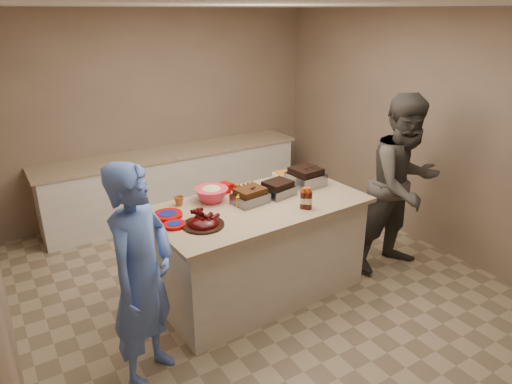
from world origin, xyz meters
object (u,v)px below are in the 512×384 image
roasting_pan (305,185)px  guest_gray (393,264)px  island (259,291)px  coleslaw_bowl (212,201)px  bbq_bottle_b (308,209)px  guest_blue (152,373)px  rib_platter (203,226)px  bbq_bottle_a (303,208)px  mustard_bottle (239,206)px  plastic_cup (179,205)px

roasting_pan → guest_gray: (0.89, -0.52, -0.97)m
island → coleslaw_bowl: bearing=137.8°
bbq_bottle_b → guest_blue: bearing=-174.1°
rib_platter → bbq_bottle_a: size_ratio=1.77×
coleslaw_bowl → guest_blue: bearing=-140.4°
bbq_bottle_a → mustard_bottle: size_ratio=1.56×
rib_platter → roasting_pan: size_ratio=1.11×
coleslaw_bowl → guest_blue: 1.59m
plastic_cup → island: bearing=-28.9°
coleslaw_bowl → bbq_bottle_a: 0.88m
roasting_pan → bbq_bottle_b: bearing=-130.1°
plastic_cup → guest_gray: 2.53m
island → bbq_bottle_b: (0.32, -0.34, 0.97)m
bbq_bottle_b → mustard_bottle: 0.64m
bbq_bottle_b → island: bearing=132.6°
mustard_bottle → guest_blue: size_ratio=0.07×
island → rib_platter: bearing=-169.3°
rib_platter → mustard_bottle: rib_platter is taller
roasting_pan → guest_blue: roasting_pan is taller
island → mustard_bottle: size_ratio=15.78×
rib_platter → bbq_bottle_b: 0.99m
coleslaw_bowl → guest_gray: 2.24m
bbq_bottle_a → guest_gray: 1.60m
island → rib_platter: size_ratio=5.73×
roasting_pan → plastic_cup: bearing=166.7°
rib_platter → island: bearing=13.3°
roasting_pan → bbq_bottle_b: 0.61m
mustard_bottle → island: bearing=-12.3°
mustard_bottle → roasting_pan: bearing=7.4°
guest_gray → coleslaw_bowl: bearing=164.4°
guest_blue → plastic_cup: bearing=13.9°
bbq_bottle_a → guest_blue: (-1.61, -0.20, -0.97)m
bbq_bottle_b → guest_gray: size_ratio=0.11×
roasting_pan → mustard_bottle: same height
rib_platter → bbq_bottle_b: size_ratio=1.71×
rib_platter → bbq_bottle_a: (0.94, -0.16, -0.00)m
plastic_cup → guest_blue: plastic_cup is taller
coleslaw_bowl → guest_gray: (1.91, -0.65, -0.97)m
plastic_cup → guest_gray: size_ratio=0.05×
island → guest_gray: 1.61m
bbq_bottle_a → mustard_bottle: (-0.48, 0.35, 0.00)m
island → guest_blue: 1.41m
bbq_bottle_a → guest_blue: bbq_bottle_a is taller
guest_gray → island: bearing=170.2°
island → coleslaw_bowl: coleslaw_bowl is taller
rib_platter → bbq_bottle_b: (0.97, -0.19, 0.00)m
bbq_bottle_b → guest_gray: (1.25, -0.02, -0.97)m
coleslaw_bowl → guest_gray: bearing=-18.8°
bbq_bottle_a → bbq_bottle_b: bearing=-49.1°
roasting_pan → mustard_bottle: (-0.87, -0.11, 0.00)m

